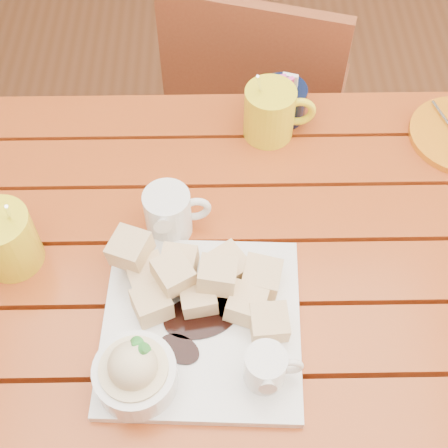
{
  "coord_description": "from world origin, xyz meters",
  "views": [
    {
      "loc": [
        -0.01,
        -0.49,
        1.59
      ],
      "look_at": [
        0.0,
        0.04,
        0.82
      ],
      "focal_mm": 50.0,
      "sensor_mm": 36.0,
      "label": 1
    }
  ],
  "objects_px": {
    "dessert_plate": "(187,327)",
    "coffee_mug_left": "(3,240)",
    "table": "(224,304)",
    "coffee_mug_right": "(271,112)",
    "chair_far": "(257,107)"
  },
  "relations": [
    {
      "from": "table",
      "to": "coffee_mug_right",
      "type": "height_order",
      "value": "coffee_mug_right"
    },
    {
      "from": "coffee_mug_right",
      "to": "chair_far",
      "type": "height_order",
      "value": "coffee_mug_right"
    },
    {
      "from": "table",
      "to": "dessert_plate",
      "type": "height_order",
      "value": "dessert_plate"
    },
    {
      "from": "dessert_plate",
      "to": "coffee_mug_left",
      "type": "bearing_deg",
      "value": 153.5
    },
    {
      "from": "dessert_plate",
      "to": "chair_far",
      "type": "relative_size",
      "value": 0.35
    },
    {
      "from": "table",
      "to": "coffee_mug_left",
      "type": "relative_size",
      "value": 7.64
    },
    {
      "from": "dessert_plate",
      "to": "coffee_mug_right",
      "type": "bearing_deg",
      "value": 70.72
    },
    {
      "from": "chair_far",
      "to": "dessert_plate",
      "type": "bearing_deg",
      "value": 95.05
    },
    {
      "from": "table",
      "to": "coffee_mug_right",
      "type": "relative_size",
      "value": 7.98
    },
    {
      "from": "dessert_plate",
      "to": "coffee_mug_left",
      "type": "distance_m",
      "value": 0.31
    },
    {
      "from": "dessert_plate",
      "to": "coffee_mug_left",
      "type": "relative_size",
      "value": 1.9
    },
    {
      "from": "dessert_plate",
      "to": "coffee_mug_right",
      "type": "height_order",
      "value": "coffee_mug_right"
    },
    {
      "from": "dessert_plate",
      "to": "coffee_mug_right",
      "type": "relative_size",
      "value": 1.99
    },
    {
      "from": "table",
      "to": "dessert_plate",
      "type": "bearing_deg",
      "value": -116.26
    },
    {
      "from": "table",
      "to": "chair_far",
      "type": "relative_size",
      "value": 1.42
    }
  ]
}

